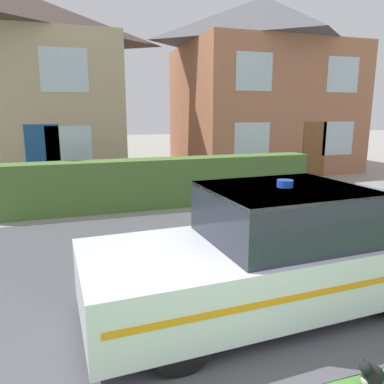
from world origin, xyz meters
name	(u,v)px	position (x,y,z in m)	size (l,w,h in m)	color
road_strip	(178,264)	(0.00, 4.14, 0.01)	(28.00, 6.20, 0.01)	#4C4C51
garden_hedge	(162,183)	(0.68, 8.03, 0.64)	(8.40, 0.71, 1.28)	#4C7233
police_car	(270,254)	(0.73, 2.47, 0.72)	(4.62, 1.96, 1.65)	black
cat	(371,375)	(0.89, 0.89, 0.12)	(0.34, 0.19, 0.30)	black
house_right	(262,84)	(6.56, 13.64, 3.65)	(7.11, 6.02, 7.16)	#A86B4C
wheelie_bin	(284,173)	(4.99, 9.02, 0.53)	(0.62, 0.67, 1.04)	#23662D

